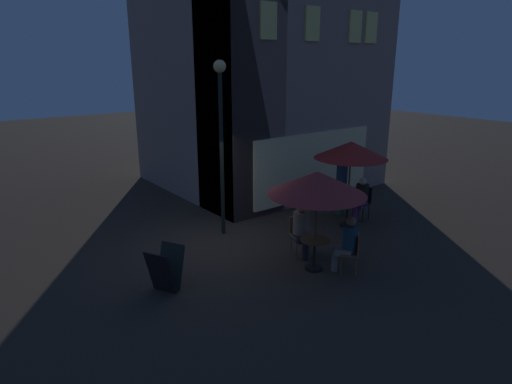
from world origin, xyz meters
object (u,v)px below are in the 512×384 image
Objects in this scene: cafe_table_1 at (347,208)px; patron_seated_1 at (302,227)px; patio_umbrella_1 at (351,150)px; cafe_chair_2 at (363,200)px; patio_umbrella_0 at (317,183)px; patron_standing_3 at (341,185)px; patron_seated_2 at (361,196)px; cafe_chair_1 at (299,231)px; cafe_chair_0 at (353,250)px; patron_seated_0 at (347,241)px; street_lamp_near_corner at (221,121)px; cafe_table_0 at (314,249)px; menu_sandwich_board at (166,269)px.

patron_seated_1 is at bearing -164.66° from cafe_table_1.
patron_seated_1 is (-2.37, -0.65, -1.43)m from patio_umbrella_1.
cafe_table_1 is 0.85m from cafe_chair_2.
patron_standing_3 is (3.20, 2.10, -1.06)m from patio_umbrella_0.
patio_umbrella_0 is 3.83m from patron_seated_2.
cafe_chair_1 is 0.97× the size of cafe_chair_2.
cafe_chair_2 is 0.19m from patron_seated_2.
patron_seated_1 reaches higher than cafe_chair_2.
cafe_chair_0 is at bearing 33.43° from patron_seated_1.
patron_standing_3 is (2.95, 1.42, 0.20)m from patron_seated_1.
patron_seated_0 reaches higher than patron_seated_2.
patron_seated_2 is (-0.14, -0.02, 0.13)m from cafe_chair_2.
cafe_chair_2 is at bearing -96.37° from cafe_chair_0.
patron_standing_3 is (3.63, -0.87, -2.10)m from street_lamp_near_corner.
patron_standing_3 is (2.90, 1.29, 0.36)m from cafe_chair_1.
patio_umbrella_0 is 0.94× the size of patio_umbrella_1.
patron_standing_3 reaches higher than patron_seated_2.
menu_sandwich_board is at bearing 159.29° from cafe_table_0.
cafe_chair_1 is (0.30, 0.81, -1.41)m from patio_umbrella_0.
cafe_table_0 is 0.77m from patron_seated_1.
patron_seated_2 is at bearing 8.60° from patio_umbrella_1.
cafe_chair_2 is (0.83, 0.13, 0.06)m from cafe_table_1.
street_lamp_near_corner is at bearing 151.66° from cafe_table_1.
cafe_chair_2 is at bearing -25.85° from menu_sandwich_board.
patron_seated_0 is (0.17, -1.33, 0.16)m from cafe_chair_1.
menu_sandwich_board is 0.72× the size of patron_seated_2.
street_lamp_near_corner reaches higher than patio_umbrella_0.
cafe_table_0 is 0.80× the size of cafe_chair_0.
cafe_chair_1 is 3.20m from patron_standing_3.
menu_sandwich_board is at bearing -5.92° from patron_seated_2.
cafe_chair_2 is at bearing 8.60° from patio_umbrella_1.
patron_seated_0 is at bearing -141.78° from patron_standing_3.
patron_seated_0 reaches higher than cafe_table_0.
patron_seated_0 is 3.79m from patron_standing_3.
menu_sandwich_board is 5.89m from patio_umbrella_1.
street_lamp_near_corner is at bearing -143.30° from patron_seated_1.
cafe_table_0 is (0.43, -2.98, -2.54)m from street_lamp_near_corner.
cafe_chair_1 is at bearing 180.00° from patron_seated_1.
cafe_chair_0 is (-2.06, -1.95, -1.62)m from patio_umbrella_1.
patio_umbrella_1 is at bearing 0.00° from patron_seated_2.
patron_seated_2 is (6.34, 0.30, 0.24)m from menu_sandwich_board.
patron_seated_2 is at bearing -97.61° from patron_seated_0.
menu_sandwich_board reaches higher than cafe_table_1.
cafe_chair_1 is at bearing -71.36° from street_lamp_near_corner.
menu_sandwich_board is 0.40× the size of patio_umbrella_0.
patron_seated_0 is at bearing 27.35° from cafe_chair_1.
patron_standing_3 is at bearing -77.29° from cafe_chair_2.
patio_umbrella_0 reaches higher than cafe_table_1.
patio_umbrella_0 is at bearing -152.97° from patio_umbrella_1.
cafe_table_0 is at bearing -152.97° from patio_umbrella_1.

